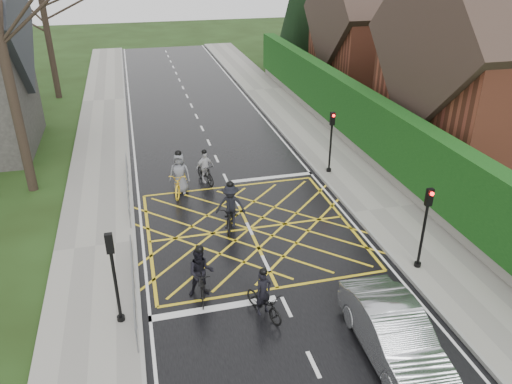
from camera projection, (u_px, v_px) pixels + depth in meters
name	position (u px, v px, depth m)	size (l,w,h in m)	color
ground	(249.00, 229.00, 20.23)	(120.00, 120.00, 0.00)	black
road	(249.00, 229.00, 20.23)	(9.00, 80.00, 0.01)	black
sidewalk_right	(384.00, 210.00, 21.52)	(3.00, 80.00, 0.15)	gray
sidewalk_left	(96.00, 247.00, 18.87)	(3.00, 80.00, 0.15)	gray
stone_wall	(362.00, 150.00, 26.97)	(0.50, 38.00, 0.70)	slate
hedge	(366.00, 119.00, 26.19)	(0.90, 38.00, 2.80)	#0F390F
house_far	(385.00, 32.00, 37.10)	(9.80, 8.80, 10.30)	brown
conifer	(299.00, 12.00, 42.85)	(4.60, 4.60, 10.00)	black
railing_south	(133.00, 281.00, 15.82)	(0.05, 5.04, 1.03)	slate
railing_north	(127.00, 182.00, 22.31)	(0.05, 6.04, 1.03)	slate
traffic_light_ne	(331.00, 143.00, 24.24)	(0.24, 0.31, 3.21)	black
traffic_light_se	(424.00, 230.00, 16.97)	(0.24, 0.31, 3.21)	black
traffic_light_sw	(115.00, 279.00, 14.47)	(0.24, 0.31, 3.21)	black
cyclist_rear	(264.00, 300.00, 15.38)	(1.22, 1.82, 1.67)	black
cyclist_back	(201.00, 277.00, 16.11)	(0.92, 1.95, 1.91)	black
cyclist_mid	(231.00, 210.00, 20.07)	(1.36, 2.22, 2.03)	black
cyclist_front	(205.00, 171.00, 23.86)	(0.98, 1.75, 1.69)	black
cyclist_lead	(180.00, 178.00, 22.81)	(1.35, 2.28, 2.09)	yellow
car	(394.00, 335.00, 13.73)	(1.59, 4.56, 1.50)	#A6A9AD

